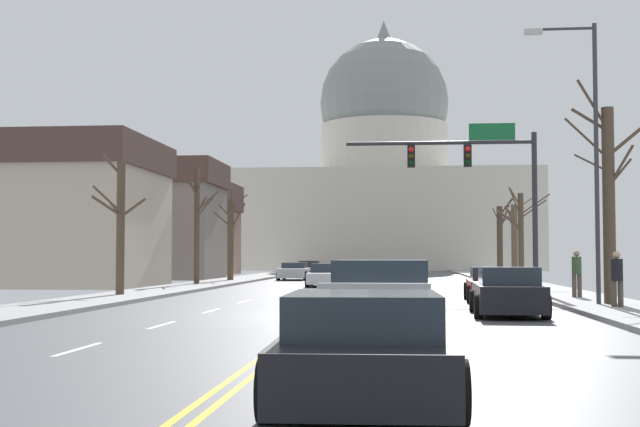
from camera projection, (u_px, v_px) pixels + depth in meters
name	position (u px, v px, depth m)	size (l,w,h in m)	color
ground	(323.00, 315.00, 23.00)	(20.00, 180.00, 0.20)	#4D4D52
signal_gantry	(481.00, 172.00, 35.44)	(7.91, 0.41, 7.01)	#28282D
street_lamp_right	(588.00, 139.00, 26.69)	(2.24, 0.24, 8.81)	#333338
capitol_building	(384.00, 183.00, 102.78)	(34.91, 22.63, 30.25)	beige
sedan_near_00	(495.00, 285.00, 30.52)	(2.23, 4.47, 1.22)	#B71414
sedan_near_01	(508.00, 293.00, 23.22)	(2.04, 4.51, 1.33)	black
pickup_truck_near_02	(380.00, 303.00, 16.78)	(2.37, 5.34, 1.54)	#ADB2B7
sedan_near_03	(364.00, 350.00, 9.51)	(2.13, 4.37, 1.23)	black
sedan_oncoming_00	(326.00, 276.00, 45.38)	(2.10, 4.46, 1.21)	silver
sedan_oncoming_01	(294.00, 271.00, 57.47)	(2.02, 4.52, 1.17)	silver
sedan_oncoming_02	(309.00, 269.00, 68.82)	(2.03, 4.63, 1.21)	#B71414
sedan_oncoming_03	(364.00, 267.00, 81.53)	(2.16, 4.62, 1.22)	#6B6056
flank_building_00	(131.00, 220.00, 59.91)	(12.74, 7.28, 8.22)	slate
flank_building_01	(60.00, 212.00, 45.78)	(10.07, 9.74, 7.86)	#B2A38E
flank_building_02	(177.00, 228.00, 73.40)	(9.69, 10.32, 7.88)	#8C6656
bare_tree_00	(521.00, 235.00, 41.32)	(2.45, 2.21, 4.80)	#4C3D2D
bare_tree_01	(197.00, 221.00, 46.17)	(1.93, 2.55, 6.82)	#4C3D2D
bare_tree_02	(609.00, 199.00, 26.74)	(2.50, 1.76, 7.04)	#4C3D2D
bare_tree_03	(231.00, 237.00, 52.61)	(2.49, 2.17, 5.47)	#4C3D2D
bare_tree_04	(500.00, 240.00, 55.54)	(1.55, 1.72, 5.28)	#423328
bare_tree_05	(120.00, 224.00, 33.08)	(2.00, 2.29, 5.46)	#4C3D2D
bare_tree_06	(514.00, 241.00, 51.35)	(2.37, 1.83, 5.11)	brown
pedestrian_00	(617.00, 276.00, 24.94)	(0.35, 0.34, 1.62)	#4C4238
pedestrian_01	(577.00, 271.00, 30.69)	(0.35, 0.34, 1.68)	#4C4238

